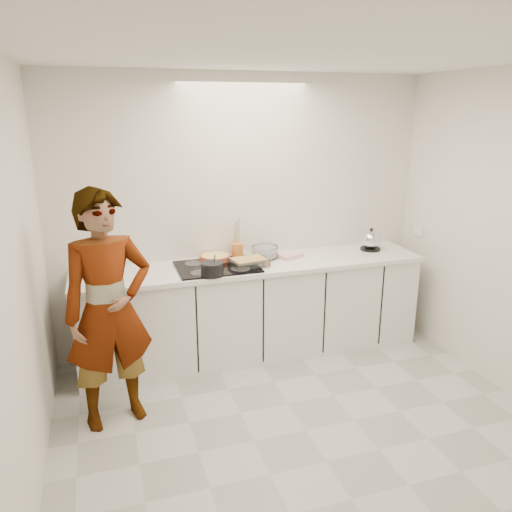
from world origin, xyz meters
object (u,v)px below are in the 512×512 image
object	(u,v)px
mixing_bowl	(265,252)
utensil_crock	(237,250)
hob	(217,267)
baking_dish	(249,261)
tart_dish	(215,257)
kettle	(371,241)
saucepan	(212,269)
cook	(109,311)

from	to	relation	value
mixing_bowl	utensil_crock	distance (m)	0.26
utensil_crock	mixing_bowl	bearing A→B (deg)	-21.51
hob	baking_dish	size ratio (longest dim) A/B	2.02
tart_dish	utensil_crock	world-z (taller)	utensil_crock
hob	mixing_bowl	bearing A→B (deg)	17.04
tart_dish	hob	bearing A→B (deg)	-97.23
baking_dish	mixing_bowl	size ratio (longest dim) A/B	1.29
mixing_bowl	kettle	size ratio (longest dim) A/B	1.17
kettle	saucepan	bearing A→B (deg)	-169.60
hob	utensil_crock	bearing A→B (deg)	43.98
baking_dish	kettle	world-z (taller)	kettle
baking_dish	utensil_crock	distance (m)	0.31
saucepan	mixing_bowl	bearing A→B (deg)	32.12
cook	kettle	bearing A→B (deg)	2.19
baking_dish	cook	distance (m)	1.38
hob	tart_dish	bearing A→B (deg)	82.77
tart_dish	kettle	bearing A→B (deg)	-3.54
saucepan	tart_dish	bearing A→B (deg)	74.08
kettle	cook	size ratio (longest dim) A/B	0.13
tart_dish	kettle	size ratio (longest dim) A/B	1.59
tart_dish	baking_dish	xyz separation A→B (m)	(0.26, -0.25, 0.01)
hob	kettle	size ratio (longest dim) A/B	3.04
kettle	cook	distance (m)	2.68
hob	tart_dish	distance (m)	0.19
kettle	utensil_crock	size ratio (longest dim) A/B	1.70
saucepan	hob	bearing A→B (deg)	67.15
mixing_bowl	kettle	xyz separation A→B (m)	(1.10, -0.06, 0.04)
tart_dish	mixing_bowl	bearing A→B (deg)	-4.12
tart_dish	saucepan	world-z (taller)	saucepan
utensil_crock	kettle	bearing A→B (deg)	-6.77
tart_dish	cook	bearing A→B (deg)	-138.63
hob	mixing_bowl	distance (m)	0.53
mixing_bowl	saucepan	bearing A→B (deg)	-147.88
utensil_crock	cook	xyz separation A→B (m)	(-1.22, -0.93, -0.09)
tart_dish	kettle	world-z (taller)	kettle
hob	saucepan	bearing A→B (deg)	-112.85
tart_dish	utensil_crock	size ratio (longest dim) A/B	2.71
mixing_bowl	kettle	distance (m)	1.10
kettle	utensil_crock	distance (m)	1.35
hob	saucepan	world-z (taller)	saucepan
tart_dish	baking_dish	distance (m)	0.36
utensil_crock	hob	bearing A→B (deg)	-136.02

